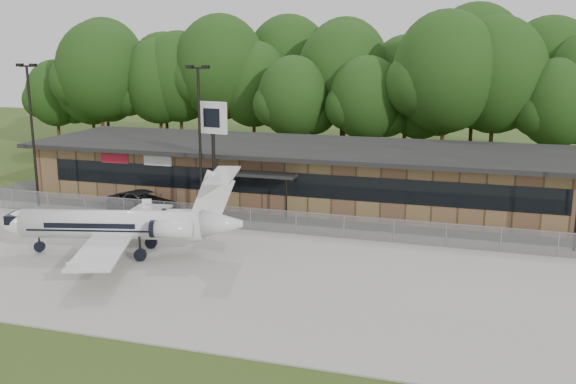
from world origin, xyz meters
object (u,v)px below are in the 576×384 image
(business_jet, at_px, (122,226))
(suv, at_px, (145,204))
(terminal, at_px, (304,172))
(pole_sign, at_px, (213,130))

(business_jet, relative_size, suv, 2.37)
(terminal, height_order, suv, terminal)
(suv, distance_m, pole_sign, 7.27)
(business_jet, height_order, pole_sign, pole_sign)
(terminal, bearing_deg, pole_sign, -120.40)
(pole_sign, bearing_deg, suv, -166.78)
(business_jet, xyz_separation_m, suv, (-3.14, 8.01, -0.89))
(terminal, distance_m, suv, 12.00)
(terminal, relative_size, pole_sign, 5.18)
(terminal, relative_size, suv, 6.79)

